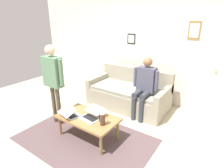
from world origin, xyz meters
TOP-DOWN VIEW (x-y plane):
  - ground_plane at (0.00, 0.00)m, footprint 7.68×7.68m
  - area_rug at (0.03, 0.07)m, footprint 2.29×1.50m
  - back_wall at (-0.00, -2.20)m, footprint 7.04×0.11m
  - couch at (0.05, -1.51)m, footprint 1.85×0.91m
  - coffee_table at (0.03, -0.03)m, footprint 1.06×0.61m
  - laptop_left at (0.32, 0.12)m, footprint 0.37×0.35m
  - laptop_center at (-0.04, -0.05)m, footprint 0.37×0.40m
  - french_press at (-0.33, 0.01)m, footprint 0.11×0.09m
  - person_standing at (0.86, -0.03)m, footprint 0.56×0.18m
  - person_seated at (-0.44, -1.29)m, footprint 0.55×0.51m

SIDE VIEW (x-z plane):
  - ground_plane at x=0.00m, z-range 0.00..0.00m
  - area_rug at x=0.03m, z-range 0.00..0.01m
  - couch at x=0.05m, z-range -0.14..0.74m
  - coffee_table at x=0.03m, z-range 0.16..0.56m
  - laptop_left at x=0.32m, z-range 0.37..0.53m
  - laptop_center at x=-0.04m, z-range 0.38..0.52m
  - french_press at x=-0.33m, z-range 0.39..0.63m
  - person_seated at x=-0.44m, z-range 0.09..1.37m
  - person_standing at x=0.86m, z-range 0.22..1.80m
  - back_wall at x=0.00m, z-range 0.00..2.70m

